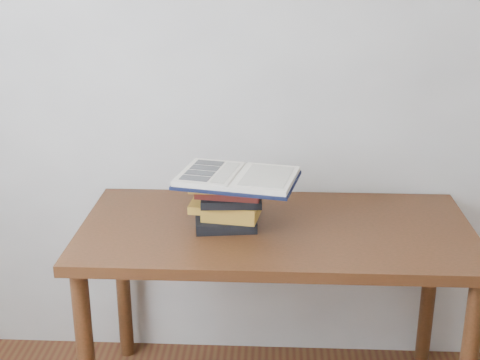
{
  "coord_description": "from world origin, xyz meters",
  "views": [
    {
      "loc": [
        -0.06,
        -0.83,
        1.73
      ],
      "look_at": [
        -0.16,
        1.26,
        0.97
      ],
      "focal_mm": 50.0,
      "sensor_mm": 36.0,
      "label": 1
    }
  ],
  "objects": [
    {
      "name": "book_stack",
      "position": [
        -0.21,
        1.37,
        0.85
      ],
      "size": [
        0.27,
        0.2,
        0.18
      ],
      "color": "black",
      "rests_on": "desk"
    },
    {
      "name": "desk",
      "position": [
        -0.03,
        1.38,
        0.66
      ],
      "size": [
        1.41,
        0.71,
        0.76
      ],
      "color": "#4B2512",
      "rests_on": "ground"
    },
    {
      "name": "open_book",
      "position": [
        -0.17,
        1.35,
        0.95
      ],
      "size": [
        0.45,
        0.36,
        0.03
      ],
      "rotation": [
        0.0,
        0.0,
        -0.2
      ],
      "color": "black",
      "rests_on": "book_stack"
    },
    {
      "name": "room_shell",
      "position": [
        -0.08,
        0.01,
        1.63
      ],
      "size": [
        3.54,
        3.54,
        2.62
      ],
      "color": "beige",
      "rests_on": "ground"
    }
  ]
}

